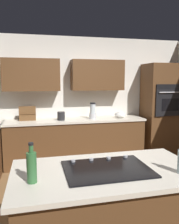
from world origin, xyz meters
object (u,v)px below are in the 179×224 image
object	(u,v)px
cooktop	(107,168)
mixing_bowl	(120,115)
wall_oven	(162,110)
oil_bottle	(32,166)
blender	(93,112)
spice_rack	(27,113)
kettle	(61,116)

from	to	relation	value
cooktop	mixing_bowl	xyz separation A→B (m)	(-1.14, -2.65, 0.06)
wall_oven	oil_bottle	xyz separation A→B (m)	(2.79, 2.80, 0.01)
wall_oven	mixing_bowl	world-z (taller)	wall_oven
mixing_bowl	blender	bearing A→B (deg)	0.00
blender	mixing_bowl	size ratio (longest dim) A/B	1.45
cooktop	oil_bottle	xyz separation A→B (m)	(0.65, 0.12, 0.12)
cooktop	spice_rack	bearing A→B (deg)	-74.69
wall_oven	kettle	size ratio (longest dim) A/B	12.09
cooktop	wall_oven	bearing A→B (deg)	-128.58
blender	kettle	bearing A→B (deg)	-0.00
blender	spice_rack	distance (m)	1.31
spice_rack	blender	bearing A→B (deg)	174.58
mixing_bowl	oil_bottle	size ratio (longest dim) A/B	0.73
cooktop	spice_rack	xyz separation A→B (m)	(0.76, -2.77, 0.13)
wall_oven	cooktop	world-z (taller)	wall_oven
spice_rack	oil_bottle	world-z (taller)	oil_bottle
blender	spice_rack	bearing A→B (deg)	-5.42
cooktop	spice_rack	size ratio (longest dim) A/B	2.37
spice_rack	kettle	bearing A→B (deg)	169.26
cooktop	blender	size ratio (longest dim) A/B	2.26
wall_oven	blender	size ratio (longest dim) A/B	6.07
cooktop	oil_bottle	size ratio (longest dim) A/B	2.37
mixing_bowl	spice_rack	size ratio (longest dim) A/B	0.72
wall_oven	spice_rack	bearing A→B (deg)	-1.66
cooktop	spice_rack	world-z (taller)	spice_rack
wall_oven	spice_rack	size ratio (longest dim) A/B	6.36
mixing_bowl	oil_bottle	world-z (taller)	oil_bottle
cooktop	blender	distance (m)	2.70
mixing_bowl	kettle	bearing A→B (deg)	0.00
wall_oven	blender	xyz separation A→B (m)	(1.60, 0.04, 0.02)
blender	oil_bottle	world-z (taller)	blender
mixing_bowl	cooktop	bearing A→B (deg)	66.66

